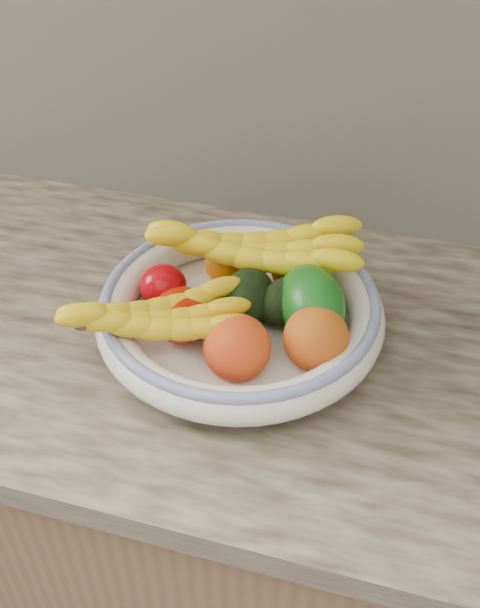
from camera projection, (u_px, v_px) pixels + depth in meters
name	position (u px, v px, depth m)	size (l,w,h in m)	color
kitchen_counter	(244.00, 501.00, 1.25)	(2.44, 0.66, 1.40)	brown
fruit_bowl	(240.00, 310.00, 0.92)	(0.39, 0.39, 0.08)	white
clementine_back_left	(224.00, 265.00, 0.99)	(0.06, 0.06, 0.05)	orange
clementine_back_right	(288.00, 272.00, 0.97)	(0.05, 0.05, 0.04)	#EA6504
tomato_left	(163.00, 286.00, 0.94)	(0.07, 0.07, 0.06)	#AA0109
tomato_near_left	(182.00, 315.00, 0.89)	(0.08, 0.08, 0.07)	#B51200
avocado_center	(247.00, 298.00, 0.91)	(0.07, 0.10, 0.07)	black
avocado_right	(288.00, 301.00, 0.91)	(0.07, 0.09, 0.07)	black
green_mango	(311.00, 303.00, 0.89)	(0.08, 0.13, 0.09)	#105712
peach_front	(237.00, 347.00, 0.84)	(0.08, 0.08, 0.08)	orange
peach_right	(316.00, 338.00, 0.85)	(0.08, 0.08, 0.08)	orange
banana_bunch_back	(253.00, 254.00, 0.95)	(0.32, 0.12, 0.09)	yellow
banana_bunch_front	(157.00, 322.00, 0.85)	(0.25, 0.10, 0.07)	yellow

